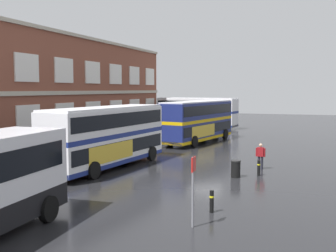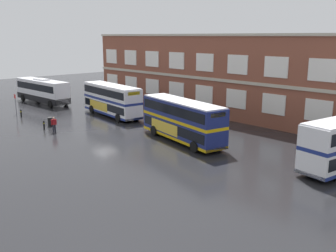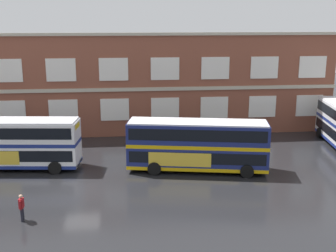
{
  "view_description": "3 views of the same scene",
  "coord_description": "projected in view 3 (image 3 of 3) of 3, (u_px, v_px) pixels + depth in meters",
  "views": [
    {
      "loc": [
        -30.36,
        -8.0,
        5.23
      ],
      "look_at": [
        2.37,
        3.89,
        2.14
      ],
      "focal_mm": 44.41,
      "sensor_mm": 36.0,
      "label": 1
    },
    {
      "loc": [
        34.65,
        -22.93,
        10.22
      ],
      "look_at": [
        7.69,
        2.4,
        1.43
      ],
      "focal_mm": 40.57,
      "sensor_mm": 36.0,
      "label": 2
    },
    {
      "loc": [
        3.34,
        -29.17,
        11.99
      ],
      "look_at": [
        6.63,
        3.6,
        3.64
      ],
      "focal_mm": 46.09,
      "sensor_mm": 36.0,
      "label": 3
    }
  ],
  "objects": [
    {
      "name": "brick_terminal_building",
      "position": [
        115.0,
        82.0,
        47.06
      ],
      "size": [
        46.18,
        8.19,
        10.51
      ],
      "color": "brown",
      "rests_on": "ground"
    },
    {
      "name": "double_decker_near",
      "position": [
        10.0,
        143.0,
        34.62
      ],
      "size": [
        11.21,
        3.75,
        4.07
      ],
      "color": "silver",
      "rests_on": "ground"
    },
    {
      "name": "double_decker_middle",
      "position": [
        197.0,
        145.0,
        34.12
      ],
      "size": [
        11.29,
        4.57,
        4.07
      ],
      "color": "navy",
      "rests_on": "ground"
    },
    {
      "name": "ground_plane",
      "position": [
        83.0,
        180.0,
        32.69
      ],
      "size": [
        120.0,
        120.0,
        0.0
      ],
      "primitive_type": "plane",
      "color": "black"
    },
    {
      "name": "waiting_passenger",
      "position": [
        22.0,
        207.0,
        25.87
      ],
      "size": [
        0.26,
        0.63,
        1.7
      ],
      "color": "black",
      "rests_on": "ground"
    }
  ]
}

